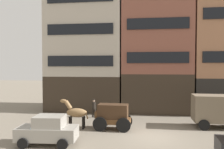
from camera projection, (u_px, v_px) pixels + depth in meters
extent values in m
plane|color=slate|center=(152.00, 137.00, 15.59)|extent=(120.00, 120.00, 0.00)
cube|color=#33281E|center=(87.00, 92.00, 26.28)|extent=(8.27, 6.01, 3.85)
cube|color=#B7AD9E|center=(87.00, 33.00, 26.04)|extent=(8.27, 6.01, 9.88)
cube|color=black|center=(80.00, 61.00, 23.12)|extent=(6.95, 0.12, 1.10)
cube|color=black|center=(80.00, 29.00, 23.00)|extent=(6.95, 0.12, 1.10)
cube|color=#33281E|center=(155.00, 92.00, 25.29)|extent=(7.24, 6.01, 4.14)
cube|color=brown|center=(156.00, 29.00, 25.04)|extent=(7.24, 6.01, 10.08)
cube|color=black|center=(157.00, 58.00, 22.12)|extent=(6.08, 0.12, 1.10)
cube|color=black|center=(158.00, 23.00, 22.00)|extent=(6.08, 0.12, 1.10)
cube|color=black|center=(221.00, 94.00, 24.41)|extent=(6.59, 6.01, 3.75)
cube|color=#9E6B4C|center=(222.00, 39.00, 24.20)|extent=(6.59, 6.01, 8.36)
cube|color=brown|center=(113.00, 121.00, 17.39)|extent=(2.76, 1.44, 0.36)
cube|color=#3D2819|center=(113.00, 111.00, 17.37)|extent=(2.35, 1.22, 1.10)
cube|color=brown|center=(99.00, 114.00, 17.58)|extent=(0.45, 1.06, 0.50)
cylinder|color=black|center=(100.00, 124.00, 16.86)|extent=(1.10, 0.14, 1.10)
cylinder|color=black|center=(104.00, 120.00, 18.25)|extent=(1.10, 0.14, 1.10)
cylinder|color=black|center=(123.00, 125.00, 16.54)|extent=(1.10, 0.14, 1.10)
cylinder|color=black|center=(126.00, 121.00, 17.94)|extent=(1.10, 0.14, 1.10)
ellipsoid|color=#937047|center=(77.00, 113.00, 17.74)|extent=(1.73, 0.69, 0.70)
cylinder|color=#937047|center=(68.00, 105.00, 17.84)|extent=(0.68, 0.35, 0.76)
ellipsoid|color=#937047|center=(63.00, 101.00, 17.90)|extent=(0.57, 0.27, 0.30)
cylinder|color=#937047|center=(87.00, 115.00, 17.60)|extent=(0.27, 0.11, 0.65)
cylinder|color=black|center=(70.00, 123.00, 17.68)|extent=(0.14, 0.14, 0.95)
cylinder|color=black|center=(71.00, 121.00, 18.04)|extent=(0.14, 0.14, 0.95)
cylinder|color=black|center=(83.00, 123.00, 17.49)|extent=(0.14, 0.14, 0.95)
cylinder|color=black|center=(84.00, 122.00, 17.84)|extent=(0.14, 0.14, 0.95)
cube|color=#756651|center=(211.00, 108.00, 17.91)|extent=(2.87, 2.00, 2.10)
cylinder|color=black|center=(199.00, 119.00, 19.01)|extent=(0.85, 0.25, 0.84)
cylinder|color=black|center=(204.00, 125.00, 17.13)|extent=(0.85, 0.25, 0.84)
cube|color=gray|center=(47.00, 133.00, 14.03)|extent=(3.80, 1.84, 0.80)
cube|color=gray|center=(50.00, 121.00, 14.00)|extent=(1.89, 1.56, 0.70)
cube|color=silver|center=(36.00, 123.00, 14.05)|extent=(0.42, 1.33, 0.56)
cylinder|color=black|center=(23.00, 143.00, 13.28)|extent=(0.67, 0.22, 0.66)
cylinder|color=black|center=(34.00, 135.00, 14.95)|extent=(0.67, 0.22, 0.66)
cylinder|color=black|center=(63.00, 144.00, 13.14)|extent=(0.67, 0.22, 0.66)
cylinder|color=black|center=(70.00, 135.00, 14.81)|extent=(0.67, 0.22, 0.66)
cylinder|color=black|center=(93.00, 113.00, 21.59)|extent=(0.16, 0.16, 0.85)
cylinder|color=black|center=(95.00, 113.00, 21.56)|extent=(0.16, 0.16, 0.85)
cylinder|color=black|center=(94.00, 105.00, 21.55)|extent=(0.47, 0.47, 0.62)
sphere|color=tan|center=(94.00, 101.00, 21.53)|extent=(0.22, 0.22, 0.22)
cylinder|color=black|center=(94.00, 100.00, 21.53)|extent=(0.28, 0.28, 0.02)
cylinder|color=black|center=(94.00, 99.00, 21.53)|extent=(0.18, 0.18, 0.09)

